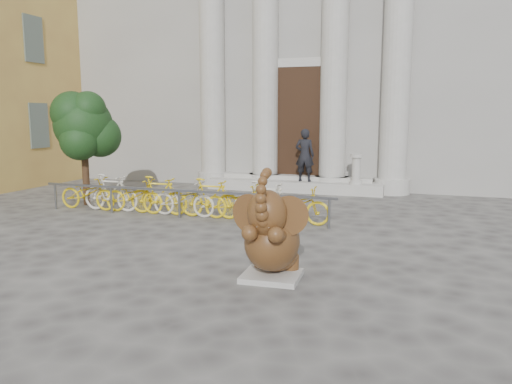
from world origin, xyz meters
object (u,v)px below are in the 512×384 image
(tree, at_px, (84,126))
(pedestrian, at_px, (305,155))
(elephant_statue, at_px, (271,239))
(bike_rack, at_px, (184,197))

(tree, xyz_separation_m, pedestrian, (5.43, 4.36, -1.01))
(elephant_statue, relative_size, tree, 0.55)
(elephant_statue, distance_m, bike_rack, 5.43)
(bike_rack, height_order, pedestrian, pedestrian)
(elephant_statue, height_order, bike_rack, elephant_statue)
(bike_rack, relative_size, pedestrian, 4.52)
(elephant_statue, xyz_separation_m, bike_rack, (-3.58, 4.08, -0.15))
(bike_rack, bearing_deg, pedestrian, 67.98)
(pedestrian, bearing_deg, bike_rack, 67.98)
(elephant_statue, relative_size, pedestrian, 1.02)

